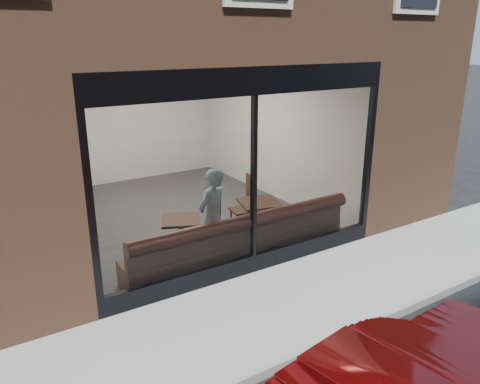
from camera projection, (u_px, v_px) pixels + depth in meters
ground at (344, 337)px, 5.88m from camera, size 120.00×120.00×0.00m
sidewalk_near at (294, 301)px, 6.68m from camera, size 40.00×2.00×0.01m
kerb_near at (347, 335)px, 5.82m from camera, size 40.00×0.10×0.12m
host_building_pier_right at (246, 109)px, 13.70m from camera, size 2.50×12.00×3.20m
host_building_backfill at (89, 106)px, 14.19m from camera, size 5.00×6.00×3.20m
cafe_floor at (175, 215)px, 9.88m from camera, size 6.00×6.00×0.00m
cafe_ceiling at (168, 59)px, 8.88m from camera, size 6.00×6.00×0.00m
cafe_wall_back at (122, 120)px, 11.78m from camera, size 5.00×0.00×5.00m
cafe_wall_left at (40, 157)px, 8.11m from camera, size 0.00×6.00×6.00m
cafe_wall_right at (272, 129)px, 10.65m from camera, size 0.00×6.00×6.00m
storefront_kick at (253, 263)px, 7.47m from camera, size 5.00×0.10×0.30m
storefront_header at (255, 81)px, 6.58m from camera, size 5.00×0.10×0.40m
storefront_mullion at (254, 179)px, 7.03m from camera, size 0.06×0.10×2.50m
storefront_glass at (255, 180)px, 7.01m from camera, size 4.80×0.00×4.80m
banquette at (240, 250)px, 7.77m from camera, size 4.00×0.55×0.45m
person at (212, 218)px, 7.53m from camera, size 0.70×0.59×1.64m
cafe_table_left at (181, 220)px, 7.65m from camera, size 0.82×0.82×0.04m
cafe_table_right at (259, 203)px, 8.44m from camera, size 0.86×0.86×0.04m
cafe_chair_right at (242, 210)px, 9.51m from camera, size 0.53×0.53×0.04m
wall_poster at (57, 171)px, 7.19m from camera, size 0.02×0.67×0.90m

